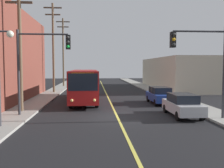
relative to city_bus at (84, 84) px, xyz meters
The scene contains 15 objects.
ground_plane 8.76m from the city_bus, 72.27° to the right, with size 120.00×120.00×0.00m, color black.
sidewalk_left 5.28m from the city_bus, 158.42° to the left, with size 2.50×90.00×0.15m, color gray.
sidewalk_right 10.18m from the city_bus, 10.54° to the left, with size 2.50×90.00×0.15m, color gray.
lane_stripe_center 7.54m from the city_bus, 69.09° to the left, with size 0.16×60.00×0.01m, color #D8CC4C.
building_right_warehouse 22.65m from the city_bus, 40.92° to the left, with size 12.00×20.71×5.03m.
city_bus is the anchor object (origin of this frame).
parked_car_silver 11.18m from the city_bus, 49.04° to the right, with size 1.87×4.42×1.62m.
parked_car_blue 7.72m from the city_bus, 17.12° to the right, with size 1.84×4.41×1.62m.
utility_pole_near 8.52m from the city_bus, 127.35° to the right, with size 2.40×0.28×9.77m.
utility_pole_mid 10.59m from the city_bus, 118.09° to the left, with size 2.40×0.28×11.85m.
utility_pole_far 20.22m from the city_bus, 103.04° to the left, with size 2.40×0.28×11.95m.
traffic_signal_left_corner 8.60m from the city_bus, 109.89° to the right, with size 3.75×0.48×6.00m.
traffic_signal_right_corner 12.96m from the city_bus, 50.89° to the right, with size 3.75×0.48×6.00m.
street_lamp_left 12.05m from the city_bus, 110.77° to the right, with size 0.98×0.40×5.50m.
fire_hydrant 10.62m from the city_bus, 26.25° to the right, with size 0.44×0.26×0.84m.
Camera 1 is at (-1.65, -17.44, 3.55)m, focal length 39.68 mm.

